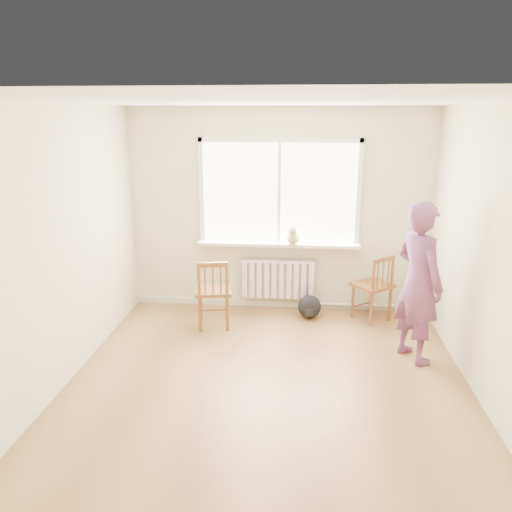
% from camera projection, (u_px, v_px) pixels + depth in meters
% --- Properties ---
extents(floor, '(4.50, 4.50, 0.00)m').
position_uv_depth(floor, '(266.00, 391.00, 4.85)').
color(floor, olive).
rests_on(floor, ground).
extents(ceiling, '(4.50, 4.50, 0.00)m').
position_uv_depth(ceiling, '(268.00, 101.00, 4.11)').
color(ceiling, white).
rests_on(ceiling, back_wall).
extents(back_wall, '(4.00, 0.01, 2.70)m').
position_uv_depth(back_wall, '(279.00, 211.00, 6.64)').
color(back_wall, beige).
rests_on(back_wall, ground).
extents(window, '(2.12, 0.05, 1.42)m').
position_uv_depth(window, '(279.00, 188.00, 6.53)').
color(window, white).
rests_on(window, back_wall).
extents(windowsill, '(2.15, 0.22, 0.04)m').
position_uv_depth(windowsill, '(278.00, 244.00, 6.65)').
color(windowsill, white).
rests_on(windowsill, back_wall).
extents(radiator, '(1.00, 0.12, 0.55)m').
position_uv_depth(radiator, '(278.00, 278.00, 6.80)').
color(radiator, white).
rests_on(radiator, back_wall).
extents(heating_pipe, '(1.40, 0.04, 0.04)m').
position_uv_depth(heating_pipe, '(369.00, 305.00, 6.82)').
color(heating_pipe, silver).
rests_on(heating_pipe, back_wall).
extents(baseboard, '(4.00, 0.03, 0.08)m').
position_uv_depth(baseboard, '(278.00, 304.00, 6.98)').
color(baseboard, beige).
rests_on(baseboard, ground).
extents(chair_left, '(0.51, 0.49, 0.89)m').
position_uv_depth(chair_left, '(213.00, 294.00, 6.18)').
color(chair_left, brown).
rests_on(chair_left, floor).
extents(chair_right, '(0.60, 0.60, 0.89)m').
position_uv_depth(chair_right, '(375.00, 288.00, 6.41)').
color(chair_right, brown).
rests_on(chair_right, floor).
extents(person, '(0.67, 0.76, 1.75)m').
position_uv_depth(person, '(418.00, 283.00, 5.28)').
color(person, '#CB4362').
rests_on(person, floor).
extents(cat, '(0.19, 0.42, 0.28)m').
position_uv_depth(cat, '(293.00, 236.00, 6.51)').
color(cat, beige).
rests_on(cat, windowsill).
extents(backpack, '(0.32, 0.25, 0.31)m').
position_uv_depth(backpack, '(309.00, 307.00, 6.57)').
color(backpack, black).
rests_on(backpack, floor).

